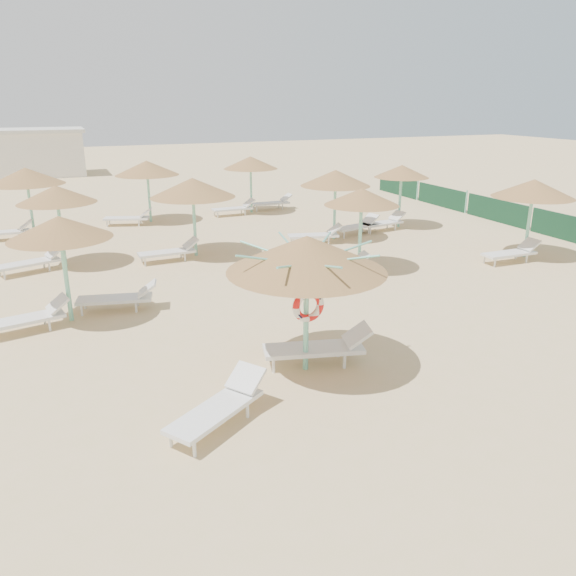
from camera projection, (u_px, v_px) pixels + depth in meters
name	position (u px, v px, depth m)	size (l,w,h in m)	color
ground	(303.00, 370.00, 11.51)	(120.00, 120.00, 0.00)	#D2AF80
main_palapa	(307.00, 254.00, 10.78)	(3.14, 3.14, 2.81)	#77CEB4
lounger_main_a	(220.00, 406.00, 9.49)	(2.05, 1.67, 0.75)	silver
lounger_main_b	(321.00, 347.00, 11.66)	(2.33, 1.19, 0.81)	silver
palapa_field	(230.00, 183.00, 20.69)	(19.38, 14.06, 2.73)	#77CEB4
service_hut	(23.00, 153.00, 39.40)	(8.40, 4.40, 3.25)	silver
windbreak_fence	(498.00, 211.00, 25.14)	(0.08, 19.84, 1.10)	#184830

